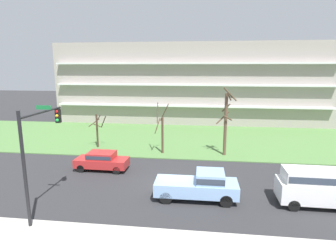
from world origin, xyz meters
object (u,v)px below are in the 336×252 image
object	(u,v)px
tree_left	(162,131)
traffic_signal_mast	(37,144)
pickup_blue_center_right	(200,185)
tree_center	(226,121)
van_white_center_left	(322,185)
sedan_red_near_left	(102,160)
tree_far_left	(98,129)

from	to	relation	value
tree_left	traffic_signal_mast	world-z (taller)	traffic_signal_mast
tree_left	pickup_blue_center_right	world-z (taller)	tree_left
tree_left	pickup_blue_center_right	xyz separation A→B (m)	(3.95, -9.78, -1.31)
tree_center	pickup_blue_center_right	world-z (taller)	tree_center
tree_left	traffic_signal_mast	bearing A→B (deg)	-111.42
pickup_blue_center_right	traffic_signal_mast	world-z (taller)	traffic_signal_mast
van_white_center_left	traffic_signal_mast	world-z (taller)	traffic_signal_mast
tree_center	pickup_blue_center_right	size ratio (longest dim) A/B	1.25
traffic_signal_mast	van_white_center_left	bearing A→B (deg)	11.07
tree_left	tree_center	distance (m)	6.34
sedan_red_near_left	pickup_blue_center_right	distance (m)	9.45
sedan_red_near_left	traffic_signal_mast	xyz separation A→B (m)	(-0.74, -7.74, 3.46)
tree_center	van_white_center_left	distance (m)	11.34
traffic_signal_mast	tree_far_left	bearing A→B (deg)	98.19
sedan_red_near_left	traffic_signal_mast	size ratio (longest dim) A/B	0.69
van_white_center_left	tree_far_left	bearing A→B (deg)	150.02
pickup_blue_center_right	tree_center	bearing A→B (deg)	76.52
tree_far_left	sedan_red_near_left	bearing A→B (deg)	-66.89
tree_far_left	van_white_center_left	distance (m)	21.68
van_white_center_left	tree_left	bearing A→B (deg)	140.25
van_white_center_left	pickup_blue_center_right	bearing A→B (deg)	-179.30
tree_left	tree_center	bearing A→B (deg)	0.61
tree_center	traffic_signal_mast	xyz separation A→B (m)	(-11.35, -13.09, 0.89)
tree_far_left	traffic_signal_mast	size ratio (longest dim) A/B	0.57
tree_center	sedan_red_near_left	bearing A→B (deg)	-153.24
tree_far_left	van_white_center_left	bearing A→B (deg)	-30.70
tree_center	traffic_signal_mast	bearing A→B (deg)	-130.92
tree_center	van_white_center_left	xyz separation A→B (m)	(5.23, -9.85, -2.05)
pickup_blue_center_right	traffic_signal_mast	xyz separation A→B (m)	(-9.06, -3.24, 3.32)
pickup_blue_center_right	traffic_signal_mast	bearing A→B (deg)	-160.67
tree_left	traffic_signal_mast	xyz separation A→B (m)	(-5.11, -13.02, 2.01)
tree_center	sedan_red_near_left	distance (m)	12.15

